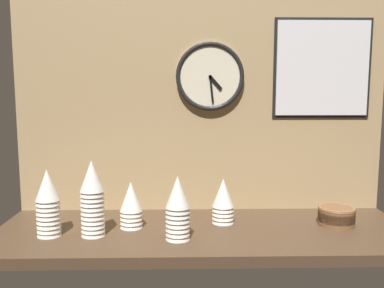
{
  "coord_description": "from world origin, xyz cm",
  "views": [
    {
      "loc": [
        -8.0,
        -152.18,
        52.99
      ],
      "look_at": [
        -4.42,
        4.0,
        32.43
      ],
      "focal_mm": 38.0,
      "sensor_mm": 36.0,
      "label": 1
    }
  ],
  "objects_px": {
    "cup_stack_left": "(92,198)",
    "cup_stack_center": "(178,208)",
    "cup_stack_center_right": "(223,201)",
    "menu_board": "(322,68)",
    "cup_stack_far_left": "(48,203)",
    "cup_stack_center_left": "(131,205)",
    "wall_clock": "(210,77)",
    "bowl_stack_far_right": "(336,215)"
  },
  "relations": [
    {
      "from": "cup_stack_far_left",
      "to": "cup_stack_center_right",
      "type": "bearing_deg",
      "value": 11.33
    },
    {
      "from": "cup_stack_far_left",
      "to": "bowl_stack_far_right",
      "type": "distance_m",
      "value": 1.11
    },
    {
      "from": "cup_stack_left",
      "to": "cup_stack_center",
      "type": "relative_size",
      "value": 1.22
    },
    {
      "from": "cup_stack_center_right",
      "to": "wall_clock",
      "type": "distance_m",
      "value": 0.53
    },
    {
      "from": "cup_stack_center",
      "to": "bowl_stack_far_right",
      "type": "distance_m",
      "value": 0.65
    },
    {
      "from": "cup_stack_left",
      "to": "cup_stack_center_right",
      "type": "distance_m",
      "value": 0.51
    },
    {
      "from": "cup_stack_center_left",
      "to": "wall_clock",
      "type": "height_order",
      "value": "wall_clock"
    },
    {
      "from": "cup_stack_center_right",
      "to": "bowl_stack_far_right",
      "type": "height_order",
      "value": "cup_stack_center_right"
    },
    {
      "from": "cup_stack_far_left",
      "to": "cup_stack_center_left",
      "type": "distance_m",
      "value": 0.31
    },
    {
      "from": "cup_stack_center",
      "to": "cup_stack_center_right",
      "type": "distance_m",
      "value": 0.25
    },
    {
      "from": "cup_stack_center_right",
      "to": "menu_board",
      "type": "xyz_separation_m",
      "value": [
        0.44,
        0.18,
        0.53
      ]
    },
    {
      "from": "cup_stack_left",
      "to": "menu_board",
      "type": "bearing_deg",
      "value": 18.64
    },
    {
      "from": "wall_clock",
      "to": "cup_stack_left",
      "type": "bearing_deg",
      "value": -145.66
    },
    {
      "from": "cup_stack_left",
      "to": "bowl_stack_far_right",
      "type": "bearing_deg",
      "value": 5.68
    },
    {
      "from": "cup_stack_left",
      "to": "wall_clock",
      "type": "height_order",
      "value": "wall_clock"
    },
    {
      "from": "cup_stack_far_left",
      "to": "cup_stack_center_right",
      "type": "xyz_separation_m",
      "value": [
        0.65,
        0.13,
        -0.03
      ]
    },
    {
      "from": "cup_stack_left",
      "to": "cup_stack_center_left",
      "type": "height_order",
      "value": "cup_stack_left"
    },
    {
      "from": "bowl_stack_far_right",
      "to": "cup_stack_far_left",
      "type": "bearing_deg",
      "value": -175.27
    },
    {
      "from": "cup_stack_center",
      "to": "wall_clock",
      "type": "xyz_separation_m",
      "value": [
        0.14,
        0.35,
        0.47
      ]
    },
    {
      "from": "cup_stack_left",
      "to": "menu_board",
      "type": "relative_size",
      "value": 0.66
    },
    {
      "from": "wall_clock",
      "to": "cup_stack_center_right",
      "type": "bearing_deg",
      "value": -75.81
    },
    {
      "from": "cup_stack_center_right",
      "to": "bowl_stack_far_right",
      "type": "bearing_deg",
      "value": -5.11
    },
    {
      "from": "cup_stack_center",
      "to": "cup_stack_far_left",
      "type": "bearing_deg",
      "value": 174.27
    },
    {
      "from": "wall_clock",
      "to": "cup_stack_far_left",
      "type": "bearing_deg",
      "value": -153.53
    },
    {
      "from": "cup_stack_center_left",
      "to": "bowl_stack_far_right",
      "type": "relative_size",
      "value": 1.26
    },
    {
      "from": "cup_stack_far_left",
      "to": "bowl_stack_far_right",
      "type": "bearing_deg",
      "value": 4.73
    },
    {
      "from": "cup_stack_center",
      "to": "menu_board",
      "type": "relative_size",
      "value": 0.54
    },
    {
      "from": "cup_stack_left",
      "to": "cup_stack_center",
      "type": "bearing_deg",
      "value": -8.27
    },
    {
      "from": "bowl_stack_far_right",
      "to": "wall_clock",
      "type": "height_order",
      "value": "wall_clock"
    },
    {
      "from": "wall_clock",
      "to": "menu_board",
      "type": "bearing_deg",
      "value": 1.05
    },
    {
      "from": "cup_stack_far_left",
      "to": "bowl_stack_far_right",
      "type": "xyz_separation_m",
      "value": [
        1.1,
        0.09,
        -0.08
      ]
    },
    {
      "from": "cup_stack_center",
      "to": "wall_clock",
      "type": "relative_size",
      "value": 0.79
    },
    {
      "from": "bowl_stack_far_right",
      "to": "menu_board",
      "type": "xyz_separation_m",
      "value": [
        -0.0,
        0.22,
        0.58
      ]
    },
    {
      "from": "bowl_stack_far_right",
      "to": "cup_stack_center_left",
      "type": "bearing_deg",
      "value": -179.37
    },
    {
      "from": "cup_stack_center",
      "to": "cup_stack_center_left",
      "type": "bearing_deg",
      "value": 144.54
    },
    {
      "from": "cup_stack_left",
      "to": "cup_stack_center",
      "type": "distance_m",
      "value": 0.32
    },
    {
      "from": "cup_stack_far_left",
      "to": "cup_stack_center",
      "type": "distance_m",
      "value": 0.48
    },
    {
      "from": "cup_stack_center_right",
      "to": "bowl_stack_far_right",
      "type": "distance_m",
      "value": 0.45
    },
    {
      "from": "cup_stack_center",
      "to": "bowl_stack_far_right",
      "type": "height_order",
      "value": "cup_stack_center"
    },
    {
      "from": "cup_stack_center",
      "to": "wall_clock",
      "type": "bearing_deg",
      "value": 68.81
    },
    {
      "from": "wall_clock",
      "to": "menu_board",
      "type": "xyz_separation_m",
      "value": [
        0.49,
        0.01,
        0.04
      ]
    },
    {
      "from": "cup_stack_center_right",
      "to": "menu_board",
      "type": "distance_m",
      "value": 0.72
    }
  ]
}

